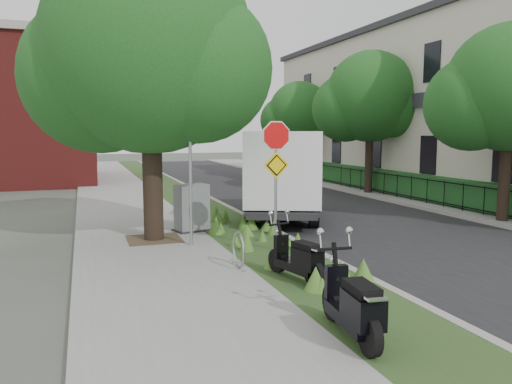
{
  "coord_description": "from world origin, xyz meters",
  "views": [
    {
      "loc": [
        -5.72,
        -10.36,
        2.95
      ],
      "look_at": [
        -1.21,
        2.56,
        1.3
      ],
      "focal_mm": 35.0,
      "sensor_mm": 36.0,
      "label": 1
    }
  ],
  "objects_px": {
    "sign_assembly": "(276,159)",
    "scooter_far": "(356,312)",
    "scooter_near": "(301,262)",
    "utility_cabinet": "(192,209)",
    "box_truck": "(282,171)"
  },
  "relations": [
    {
      "from": "sign_assembly",
      "to": "scooter_far",
      "type": "relative_size",
      "value": 1.78
    },
    {
      "from": "sign_assembly",
      "to": "scooter_near",
      "type": "distance_m",
      "value": 3.14
    },
    {
      "from": "utility_cabinet",
      "to": "scooter_near",
      "type": "bearing_deg",
      "value": -80.55
    },
    {
      "from": "box_truck",
      "to": "scooter_near",
      "type": "bearing_deg",
      "value": -109.37
    },
    {
      "from": "sign_assembly",
      "to": "scooter_near",
      "type": "bearing_deg",
      "value": -100.75
    },
    {
      "from": "utility_cabinet",
      "to": "box_truck",
      "type": "bearing_deg",
      "value": 24.44
    },
    {
      "from": "scooter_near",
      "to": "box_truck",
      "type": "height_order",
      "value": "box_truck"
    },
    {
      "from": "scooter_near",
      "to": "box_truck",
      "type": "xyz_separation_m",
      "value": [
        2.5,
        7.1,
        1.15
      ]
    },
    {
      "from": "utility_cabinet",
      "to": "scooter_far",
      "type": "bearing_deg",
      "value": -86.71
    },
    {
      "from": "scooter_near",
      "to": "utility_cabinet",
      "type": "height_order",
      "value": "utility_cabinet"
    },
    {
      "from": "scooter_near",
      "to": "utility_cabinet",
      "type": "distance_m",
      "value": 5.63
    },
    {
      "from": "box_truck",
      "to": "utility_cabinet",
      "type": "relative_size",
      "value": 4.47
    },
    {
      "from": "sign_assembly",
      "to": "scooter_near",
      "type": "relative_size",
      "value": 2.01
    },
    {
      "from": "scooter_near",
      "to": "utility_cabinet",
      "type": "bearing_deg",
      "value": 99.45
    },
    {
      "from": "scooter_far",
      "to": "utility_cabinet",
      "type": "distance_m",
      "value": 8.34
    }
  ]
}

